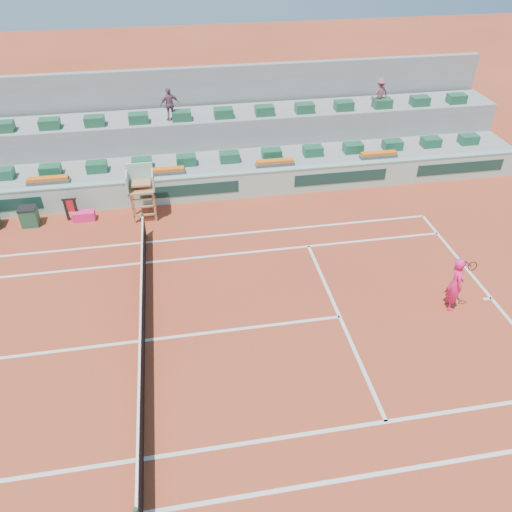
% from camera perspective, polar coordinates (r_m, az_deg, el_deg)
% --- Properties ---
extents(ground, '(90.00, 90.00, 0.00)m').
position_cam_1_polar(ground, '(16.33, -12.62, -9.42)').
color(ground, '#98351D').
rests_on(ground, ground).
extents(seating_tier_lower, '(36.00, 4.00, 1.20)m').
position_cam_1_polar(seating_tier_lower, '(24.77, -12.61, 9.48)').
color(seating_tier_lower, gray).
rests_on(seating_tier_lower, ground).
extents(seating_tier_upper, '(36.00, 2.40, 2.60)m').
position_cam_1_polar(seating_tier_upper, '(25.93, -12.78, 12.43)').
color(seating_tier_upper, gray).
rests_on(seating_tier_upper, ground).
extents(stadium_back_wall, '(36.00, 0.40, 4.40)m').
position_cam_1_polar(stadium_back_wall, '(27.08, -13.01, 15.51)').
color(stadium_back_wall, gray).
rests_on(stadium_back_wall, ground).
extents(player_bag, '(0.92, 0.41, 0.41)m').
position_cam_1_polar(player_bag, '(22.61, -19.08, 4.35)').
color(player_bag, '#FB206E').
rests_on(player_bag, ground).
extents(spectator_mid, '(0.97, 0.62, 1.54)m').
position_cam_1_polar(spectator_mid, '(24.62, -9.83, 16.71)').
color(spectator_mid, '#7A515E').
rests_on(spectator_mid, seating_tier_upper).
extents(spectator_right, '(1.03, 0.76, 1.42)m').
position_cam_1_polar(spectator_right, '(26.77, 13.97, 17.67)').
color(spectator_right, '#8D4653').
rests_on(spectator_right, seating_tier_upper).
extents(court_lines, '(23.89, 11.09, 0.01)m').
position_cam_1_polar(court_lines, '(16.32, -12.62, -9.41)').
color(court_lines, silver).
rests_on(court_lines, ground).
extents(tennis_net, '(0.10, 11.97, 1.10)m').
position_cam_1_polar(tennis_net, '(15.96, -12.87, -8.10)').
color(tennis_net, black).
rests_on(tennis_net, ground).
extents(advertising_hoarding, '(36.00, 0.34, 1.26)m').
position_cam_1_polar(advertising_hoarding, '(22.80, -12.60, 7.10)').
color(advertising_hoarding, '#9CC5B0').
rests_on(advertising_hoarding, ground).
extents(umpire_chair, '(1.10, 0.90, 2.40)m').
position_cam_1_polar(umpire_chair, '(21.49, -13.00, 7.92)').
color(umpire_chair, '#9F643C').
rests_on(umpire_chair, ground).
extents(seat_row_lower, '(32.90, 0.60, 0.44)m').
position_cam_1_polar(seat_row_lower, '(23.60, -12.89, 10.28)').
color(seat_row_lower, '#1B5336').
rests_on(seat_row_lower, seating_tier_lower).
extents(seat_row_upper, '(32.90, 0.60, 0.44)m').
position_cam_1_polar(seat_row_upper, '(24.81, -13.28, 15.08)').
color(seat_row_upper, '#1B5336').
rests_on(seat_row_upper, seating_tier_upper).
extents(flower_planters, '(26.80, 0.36, 0.28)m').
position_cam_1_polar(flower_planters, '(23.07, -16.62, 8.78)').
color(flower_planters, '#505050').
rests_on(flower_planters, seating_tier_lower).
extents(drink_cooler_a, '(0.71, 0.61, 0.84)m').
position_cam_1_polar(drink_cooler_a, '(22.99, -24.49, 4.15)').
color(drink_cooler_a, '#194D30').
rests_on(drink_cooler_a, ground).
extents(towel_rack, '(0.60, 0.10, 1.03)m').
position_cam_1_polar(towel_rack, '(22.60, -20.42, 5.22)').
color(towel_rack, black).
rests_on(towel_rack, ground).
extents(tennis_player, '(0.61, 0.97, 2.28)m').
position_cam_1_polar(tennis_player, '(17.71, 21.85, -2.93)').
color(tennis_player, '#FB206E').
rests_on(tennis_player, ground).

